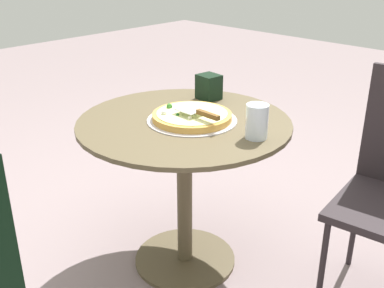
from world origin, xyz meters
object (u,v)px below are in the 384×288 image
object	(u,v)px
patio_table	(184,161)
drinking_cup	(257,121)
pizza_on_tray	(192,117)
pizza_server	(199,112)
napkin_dispenser	(209,87)

from	to	relation	value
patio_table	drinking_cup	world-z (taller)	drinking_cup
pizza_on_tray	drinking_cup	bearing A→B (deg)	-83.13
pizza_server	drinking_cup	size ratio (longest dim) A/B	1.67
pizza_on_tray	pizza_server	world-z (taller)	pizza_server
patio_table	pizza_on_tray	bearing A→B (deg)	-51.18
pizza_server	drinking_cup	distance (m)	0.24
drinking_cup	napkin_dispenser	size ratio (longest dim) A/B	1.14
pizza_on_tray	napkin_dispenser	xyz separation A→B (m)	(0.25, 0.14, 0.04)
pizza_server	pizza_on_tray	bearing A→B (deg)	66.97
pizza_on_tray	pizza_server	size ratio (longest dim) A/B	1.70
patio_table	napkin_dispenser	world-z (taller)	napkin_dispenser
patio_table	drinking_cup	size ratio (longest dim) A/B	6.78
drinking_cup	napkin_dispenser	bearing A→B (deg)	63.20
pizza_server	drinking_cup	world-z (taller)	drinking_cup
pizza_server	napkin_dispenser	xyz separation A→B (m)	(0.28, 0.20, -0.00)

